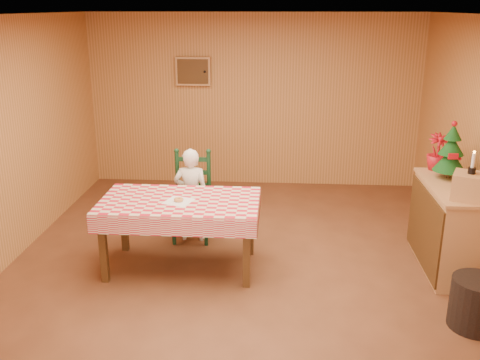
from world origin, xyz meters
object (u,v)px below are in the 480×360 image
(seated_child, at_px, (191,195))
(christmas_tree, at_px, (451,152))
(ladder_chair, at_px, (192,198))
(storage_bin, at_px, (477,303))
(crate, at_px, (470,186))
(shelf_unit, at_px, (449,227))
(dining_table, at_px, (180,207))

(seated_child, relative_size, christmas_tree, 1.81)
(ladder_chair, bearing_deg, storage_bin, -31.92)
(crate, distance_m, storage_bin, 1.10)
(shelf_unit, bearing_deg, dining_table, -175.96)
(shelf_unit, relative_size, crate, 4.13)
(crate, bearing_deg, seated_child, 161.76)
(seated_child, bearing_deg, shelf_unit, 169.32)
(storage_bin, bearing_deg, christmas_tree, 87.08)
(crate, bearing_deg, storage_bin, -95.52)
(seated_child, xyz_separation_m, shelf_unit, (2.82, -0.53, -0.10))
(seated_child, distance_m, storage_bin, 3.23)
(dining_table, height_order, ladder_chair, ladder_chair)
(ladder_chair, distance_m, storage_bin, 3.26)
(christmas_tree, bearing_deg, dining_table, -170.97)
(ladder_chair, bearing_deg, christmas_tree, -6.83)
(christmas_tree, bearing_deg, shelf_unit, -91.98)
(shelf_unit, relative_size, storage_bin, 2.73)
(ladder_chair, bearing_deg, seated_child, -90.00)
(dining_table, xyz_separation_m, crate, (2.82, -0.20, 0.37))
(christmas_tree, height_order, storage_bin, christmas_tree)
(seated_child, bearing_deg, storage_bin, 148.94)
(dining_table, relative_size, ladder_chair, 1.53)
(shelf_unit, xyz_separation_m, crate, (0.01, -0.40, 0.59))
(shelf_unit, xyz_separation_m, christmas_tree, (0.01, 0.25, 0.74))
(crate, xyz_separation_m, christmas_tree, (-0.00, 0.65, 0.16))
(ladder_chair, relative_size, christmas_tree, 1.74)
(ladder_chair, distance_m, christmas_tree, 2.93)
(dining_table, bearing_deg, seated_child, 90.00)
(dining_table, xyz_separation_m, christmas_tree, (2.82, 0.45, 0.52))
(ladder_chair, relative_size, shelf_unit, 0.87)
(shelf_unit, distance_m, storage_bin, 1.15)
(dining_table, distance_m, seated_child, 0.74)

